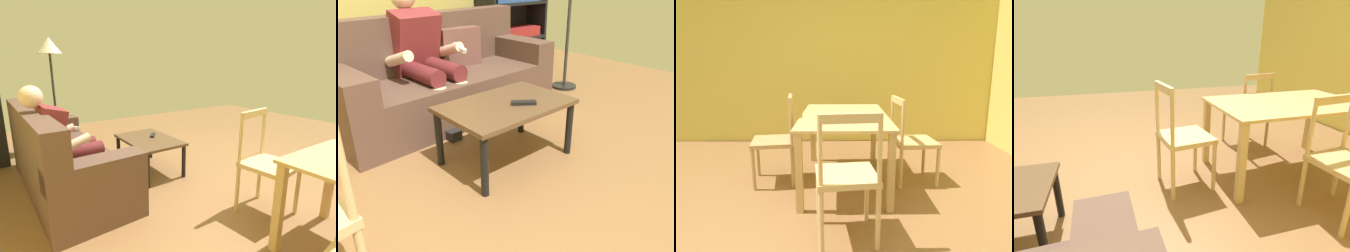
{
  "view_description": "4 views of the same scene",
  "coord_description": "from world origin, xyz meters",
  "views": [
    {
      "loc": [
        -1.76,
        2.31,
        1.36
      ],
      "look_at": [
        -0.21,
        1.26,
        0.9
      ],
      "focal_mm": 27.24,
      "sensor_mm": 36.0,
      "label": 1
    },
    {
      "loc": [
        -0.53,
        -0.85,
        1.27
      ],
      "look_at": [
        0.94,
        0.77,
        0.26
      ],
      "focal_mm": 36.31,
      "sensor_mm": 36.0,
      "label": 2
    },
    {
      "loc": [
        1.46,
        0.31,
        1.27
      ],
      "look_at": [
        -1.51,
        0.36,
        0.6
      ],
      "focal_mm": 31.74,
      "sensor_mm": 36.0,
      "label": 3
    },
    {
      "loc": [
        0.11,
        2.36,
        1.29
      ],
      "look_at": [
        -0.21,
        1.26,
        0.9
      ],
      "focal_mm": 27.4,
      "sensor_mm": 36.0,
      "label": 4
    }
  ],
  "objects": [
    {
      "name": "couch",
      "position": [
        1.09,
        1.82,
        0.33
      ],
      "size": [
        2.14,
        0.92,
        0.91
      ],
      "color": "brown",
      "rests_on": "ground_plane"
    },
    {
      "name": "person_lounging",
      "position": [
        0.91,
        1.81,
        0.6
      ],
      "size": [
        0.61,
        0.92,
        1.16
      ],
      "color": "maroon",
      "rests_on": "ground_plane"
    },
    {
      "name": "coffee_table",
      "position": [
        0.94,
        0.77,
        0.37
      ],
      "size": [
        0.88,
        0.58,
        0.43
      ],
      "color": "brown",
      "rests_on": "ground_plane"
    },
    {
      "name": "tv_remote",
      "position": [
        1.02,
        0.67,
        0.45
      ],
      "size": [
        0.17,
        0.14,
        0.02
      ],
      "primitive_type": "cube",
      "rotation": [
        0.0,
        0.0,
        0.91
      ],
      "color": "black",
      "rests_on": "coffee_table"
    },
    {
      "name": "bookshelf",
      "position": [
        2.57,
        2.46,
        0.74
      ],
      "size": [
        0.92,
        0.36,
        1.78
      ],
      "color": "black",
      "rests_on": "ground_plane"
    }
  ]
}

